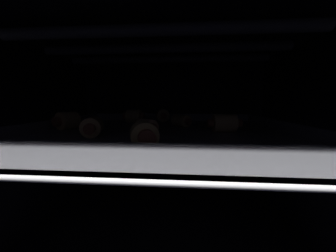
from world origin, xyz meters
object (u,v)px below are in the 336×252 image
baking_tray_mid (163,131)px  pig_in_blanket_mid_5 (144,135)px  heating_element (163,48)px  pig_in_blanket_mid_7 (147,127)px  pig_in_blanket_mid_3 (92,127)px  pig_in_blanket_mid_2 (67,121)px  oven_rack_mid (163,136)px  pig_in_blanket_mid_0 (134,116)px  pig_in_blanket_mid_1 (181,121)px  pig_in_blanket_mid_4 (162,115)px  pig_in_blanket_mid_6 (224,123)px

baking_tray_mid → pig_in_blanket_mid_5: (-0.71, -13.88, 1.70)cm
heating_element → pig_in_blanket_mid_7: bearing=-113.4°
pig_in_blanket_mid_3 → pig_in_blanket_mid_2: bearing=140.9°
oven_rack_mid → pig_in_blanket_mid_0: bearing=125.4°
pig_in_blanket_mid_1 → pig_in_blanket_mid_5: pig_in_blanket_mid_5 is taller
pig_in_blanket_mid_5 → pig_in_blanket_mid_7: pig_in_blanket_mid_5 is taller
pig_in_blanket_mid_3 → pig_in_blanket_mid_0: bearing=85.2°
pig_in_blanket_mid_2 → pig_in_blanket_mid_4: size_ratio=1.07×
pig_in_blanket_mid_1 → pig_in_blanket_mid_7: 11.50cm
oven_rack_mid → pig_in_blanket_mid_5: (-0.71, -13.88, 2.53)cm
pig_in_blanket_mid_6 → pig_in_blanket_mid_7: bearing=-164.2°
heating_element → pig_in_blanket_mid_0: size_ratio=7.99×
baking_tray_mid → pig_in_blanket_mid_1: pig_in_blanket_mid_1 is taller
heating_element → pig_in_blanket_mid_5: heating_element is taller
pig_in_blanket_mid_2 → pig_in_blanket_mid_7: (16.34, -4.78, -0.39)cm
heating_element → pig_in_blanket_mid_4: (-1.85, 15.66, -12.96)cm
pig_in_blanket_mid_0 → pig_in_blanket_mid_1: bearing=-30.1°
pig_in_blanket_mid_5 → pig_in_blanket_mid_6: size_ratio=0.92×
pig_in_blanket_mid_1 → pig_in_blanket_mid_3: bearing=-138.2°
pig_in_blanket_mid_2 → pig_in_blanket_mid_7: 17.03cm
pig_in_blanket_mid_2 → pig_in_blanket_mid_3: bearing=-39.1°
heating_element → pig_in_blanket_mid_2: heating_element is taller
baking_tray_mid → pig_in_blanket_mid_0: pig_in_blanket_mid_0 is taller
pig_in_blanket_mid_0 → pig_in_blanket_mid_4: bearing=27.3°
pig_in_blanket_mid_5 → oven_rack_mid: bearing=87.1°
heating_element → pig_in_blanket_mid_7: 14.36cm
pig_in_blanket_mid_0 → pig_in_blanket_mid_4: (6.78, 3.50, -0.01)cm
heating_element → baking_tray_mid: bearing=0.0°
pig_in_blanket_mid_0 → baking_tray_mid: bearing=-54.6°
pig_in_blanket_mid_0 → pig_in_blanket_mid_4: size_ratio=1.06×
baking_tray_mid → pig_in_blanket_mid_2: 18.55cm
heating_element → pig_in_blanket_mid_2: 22.55cm
heating_element → pig_in_blanket_mid_6: bearing=-6.5°
oven_rack_mid → pig_in_blanket_mid_6: (10.84, -1.23, 2.55)cm
pig_in_blanket_mid_3 → pig_in_blanket_mid_5: pig_in_blanket_mid_5 is taller
pig_in_blanket_mid_1 → pig_in_blanket_mid_3: 18.11cm
pig_in_blanket_mid_4 → baking_tray_mid: bearing=-83.3°
pig_in_blanket_mid_7 → pig_in_blanket_mid_3: bearing=-166.6°
oven_rack_mid → pig_in_blanket_mid_5: size_ratio=9.21×
heating_element → pig_in_blanket_mid_5: bearing=-92.9°
oven_rack_mid → baking_tray_mid: baking_tray_mid is taller
oven_rack_mid → pig_in_blanket_mid_5: 14.13cm
pig_in_blanket_mid_3 → pig_in_blanket_mid_7: (8.11, 1.92, -0.20)cm
pig_in_blanket_mid_0 → heating_element: bearing=-54.6°
pig_in_blanket_mid_5 → pig_in_blanket_mid_3: bearing=143.4°
pig_in_blanket_mid_7 → oven_rack_mid: bearing=66.6°
pig_in_blanket_mid_4 → pig_in_blanket_mid_6: bearing=-53.1°
heating_element → pig_in_blanket_mid_7: size_ratio=10.01×
pig_in_blanket_mid_2 → pig_in_blanket_mid_0: bearing=51.3°
baking_tray_mid → pig_in_blanket_mid_3: pig_in_blanket_mid_3 is taller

